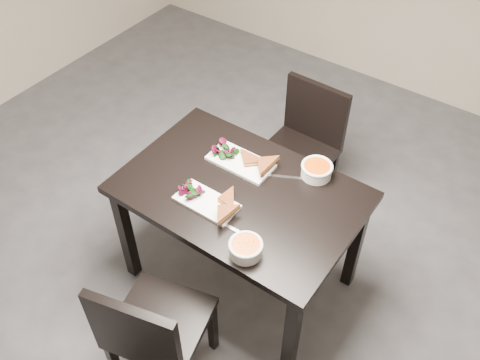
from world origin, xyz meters
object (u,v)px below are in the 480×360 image
(chair_far, at_px, (304,141))
(soup_bowl_far, at_px, (317,170))
(chair_near, at_px, (151,330))
(soup_bowl_near, at_px, (246,248))
(plate_near, at_px, (207,202))
(plate_far, at_px, (241,162))
(table, at_px, (240,203))

(chair_far, distance_m, soup_bowl_far, 0.65)
(chair_near, bearing_deg, soup_bowl_near, 50.02)
(plate_near, distance_m, soup_bowl_near, 0.35)
(chair_far, relative_size, plate_far, 2.46)
(soup_bowl_near, bearing_deg, plate_far, 127.46)
(plate_near, bearing_deg, soup_bowl_near, -22.66)
(chair_far, height_order, plate_near, chair_far)
(table, bearing_deg, chair_far, 94.30)
(chair_near, xyz_separation_m, plate_far, (-0.14, 0.90, 0.27))
(chair_near, distance_m, plate_near, 0.65)
(soup_bowl_far, bearing_deg, plate_far, -157.77)
(plate_far, bearing_deg, chair_far, 85.35)
(chair_near, height_order, plate_far, chair_near)
(chair_far, relative_size, soup_bowl_near, 5.47)
(plate_near, bearing_deg, chair_near, -78.83)
(chair_far, xyz_separation_m, plate_far, (-0.05, -0.62, 0.27))
(table, xyz_separation_m, chair_near, (0.03, -0.74, -0.17))
(chair_far, relative_size, plate_near, 2.71)
(soup_bowl_near, bearing_deg, table, 128.97)
(chair_near, bearing_deg, table, 78.44)
(soup_bowl_near, bearing_deg, plate_near, 157.34)
(chair_far, xyz_separation_m, plate_near, (-0.02, -0.95, 0.27))
(plate_far, bearing_deg, soup_bowl_near, -52.54)
(chair_far, bearing_deg, soup_bowl_near, -73.16)
(plate_near, height_order, soup_bowl_far, soup_bowl_far)
(table, relative_size, soup_bowl_near, 7.72)
(soup_bowl_near, distance_m, soup_bowl_far, 0.61)
(table, relative_size, plate_far, 3.48)
(plate_near, relative_size, soup_bowl_near, 2.02)
(table, height_order, soup_bowl_near, soup_bowl_near)
(chair_far, bearing_deg, chair_near, -85.40)
(soup_bowl_near, relative_size, soup_bowl_far, 0.95)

